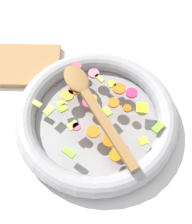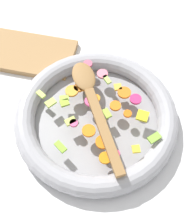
{
  "view_description": "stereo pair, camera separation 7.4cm",
  "coord_description": "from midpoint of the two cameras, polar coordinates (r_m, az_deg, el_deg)",
  "views": [
    {
      "loc": [
        0.01,
        -0.38,
        0.69
      ],
      "look_at": [
        0.0,
        0.0,
        0.05
      ],
      "focal_mm": 50.0,
      "sensor_mm": 36.0,
      "label": 1
    },
    {
      "loc": [
        0.08,
        -0.37,
        0.69
      ],
      "look_at": [
        0.0,
        0.0,
        0.05
      ],
      "focal_mm": 50.0,
      "sensor_mm": 36.0,
      "label": 2
    }
  ],
  "objects": [
    {
      "name": "ground_plane",
      "position": [
        0.79,
        -2.7,
        -2.08
      ],
      "size": [
        4.0,
        4.0,
        0.0
      ],
      "primitive_type": "plane",
      "color": "silver"
    },
    {
      "name": "chopped_vegetables",
      "position": [
        0.74,
        -2.32,
        0.42
      ],
      "size": [
        0.32,
        0.28,
        0.01
      ],
      "color": "orange",
      "rests_on": "skillet"
    },
    {
      "name": "skillet",
      "position": [
        0.77,
        -2.76,
        -1.3
      ],
      "size": [
        0.4,
        0.4,
        0.05
      ],
      "color": "gray",
      "rests_on": "ground_plane"
    },
    {
      "name": "cutting_board",
      "position": [
        0.93,
        -18.83,
        7.94
      ],
      "size": [
        0.31,
        0.14,
        0.02
      ],
      "color": "#9E7547",
      "rests_on": "ground_plane"
    },
    {
      "name": "wooden_spoon",
      "position": [
        0.74,
        -3.7,
        1.58
      ],
      "size": [
        0.19,
        0.3,
        0.01
      ],
      "color": "olive",
      "rests_on": "chopped_vegetables"
    }
  ]
}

